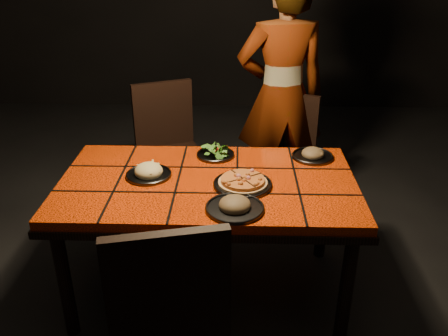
{
  "coord_description": "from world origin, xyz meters",
  "views": [
    {
      "loc": [
        0.16,
        -2.27,
        1.93
      ],
      "look_at": [
        0.09,
        0.0,
        0.82
      ],
      "focal_mm": 38.0,
      "sensor_mm": 36.0,
      "label": 1
    }
  ],
  "objects_px": {
    "chair_far_right": "(286,148)",
    "plate_pasta": "(149,173)",
    "chair_near": "(168,308)",
    "dining_table": "(208,192)",
    "chair_far_left": "(168,142)",
    "plate_pizza": "(243,183)",
    "diner": "(281,96)"
  },
  "relations": [
    {
      "from": "chair_far_right",
      "to": "plate_pasta",
      "type": "height_order",
      "value": "chair_far_right"
    },
    {
      "from": "dining_table",
      "to": "plate_pasta",
      "type": "relative_size",
      "value": 6.49
    },
    {
      "from": "dining_table",
      "to": "plate_pizza",
      "type": "relative_size",
      "value": 4.51
    },
    {
      "from": "chair_near",
      "to": "diner",
      "type": "bearing_deg",
      "value": -120.25
    },
    {
      "from": "chair_far_left",
      "to": "diner",
      "type": "height_order",
      "value": "diner"
    },
    {
      "from": "dining_table",
      "to": "chair_far_left",
      "type": "bearing_deg",
      "value": 110.27
    },
    {
      "from": "chair_far_right",
      "to": "chair_near",
      "type": "bearing_deg",
      "value": -88.21
    },
    {
      "from": "diner",
      "to": "plate_pasta",
      "type": "relative_size",
      "value": 7.18
    },
    {
      "from": "diner",
      "to": "plate_pasta",
      "type": "xyz_separation_m",
      "value": [
        -0.8,
        -1.02,
        -0.12
      ]
    },
    {
      "from": "chair_far_right",
      "to": "plate_pasta",
      "type": "relative_size",
      "value": 3.64
    },
    {
      "from": "dining_table",
      "to": "chair_far_right",
      "type": "relative_size",
      "value": 1.78
    },
    {
      "from": "chair_far_left",
      "to": "plate_pizza",
      "type": "bearing_deg",
      "value": -85.66
    },
    {
      "from": "chair_near",
      "to": "plate_pizza",
      "type": "height_order",
      "value": "chair_near"
    },
    {
      "from": "chair_near",
      "to": "plate_pasta",
      "type": "distance_m",
      "value": 0.89
    },
    {
      "from": "plate_pasta",
      "to": "chair_far_left",
      "type": "bearing_deg",
      "value": 91.68
    },
    {
      "from": "chair_near",
      "to": "chair_far_right",
      "type": "bearing_deg",
      "value": -122.32
    },
    {
      "from": "plate_pizza",
      "to": "diner",
      "type": "bearing_deg",
      "value": 75.77
    },
    {
      "from": "plate_pasta",
      "to": "dining_table",
      "type": "bearing_deg",
      "value": -5.81
    },
    {
      "from": "chair_far_left",
      "to": "chair_far_right",
      "type": "bearing_deg",
      "value": -22.33
    },
    {
      "from": "chair_far_right",
      "to": "plate_pizza",
      "type": "height_order",
      "value": "chair_far_right"
    },
    {
      "from": "chair_near",
      "to": "dining_table",
      "type": "bearing_deg",
      "value": -110.77
    },
    {
      "from": "chair_far_right",
      "to": "plate_pasta",
      "type": "bearing_deg",
      "value": -110.55
    },
    {
      "from": "chair_far_right",
      "to": "dining_table",
      "type": "bearing_deg",
      "value": -96.69
    },
    {
      "from": "chair_near",
      "to": "diner",
      "type": "height_order",
      "value": "diner"
    },
    {
      "from": "diner",
      "to": "plate_pasta",
      "type": "height_order",
      "value": "diner"
    },
    {
      "from": "plate_pizza",
      "to": "chair_near",
      "type": "bearing_deg",
      "value": -112.18
    },
    {
      "from": "dining_table",
      "to": "chair_near",
      "type": "xyz_separation_m",
      "value": [
        -0.11,
        -0.81,
        -0.09
      ]
    },
    {
      "from": "chair_far_left",
      "to": "plate_pasta",
      "type": "height_order",
      "value": "chair_far_left"
    },
    {
      "from": "plate_pasta",
      "to": "diner",
      "type": "bearing_deg",
      "value": 51.89
    },
    {
      "from": "chair_far_left",
      "to": "diner",
      "type": "xyz_separation_m",
      "value": [
        0.83,
        0.09,
        0.33
      ]
    },
    {
      "from": "chair_far_right",
      "to": "plate_pasta",
      "type": "distance_m",
      "value": 1.29
    },
    {
      "from": "plate_pizza",
      "to": "plate_pasta",
      "type": "xyz_separation_m",
      "value": [
        -0.52,
        0.1,
        0.0
      ]
    }
  ]
}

